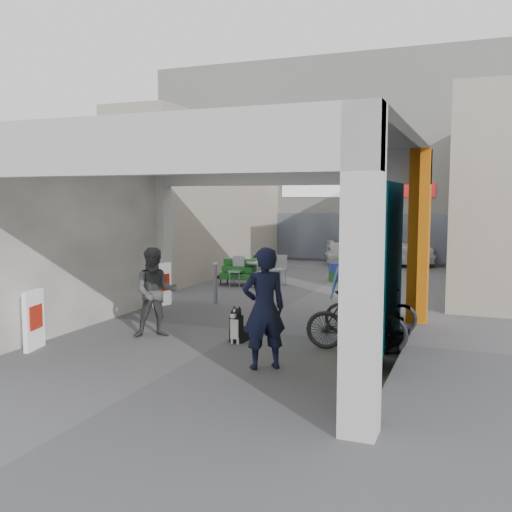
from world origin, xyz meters
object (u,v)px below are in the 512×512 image
at_px(man_with_dog, 264,308).
at_px(man_back_turned, 156,292).
at_px(bicycle_rear, 356,321).
at_px(man_crates, 376,252).
at_px(border_collie, 238,328).
at_px(man_elderly, 351,284).
at_px(cafe_set, 257,274).
at_px(bicycle_front, 371,310).
at_px(produce_stand, 239,275).
at_px(white_van, 380,248).

distance_m(man_with_dog, man_back_turned, 2.76).
bearing_deg(bicycle_rear, man_crates, 3.46).
bearing_deg(border_collie, man_back_turned, -169.59).
xyz_separation_m(man_back_turned, bicycle_rear, (3.62, 0.31, -0.31)).
distance_m(border_collie, man_elderly, 2.71).
bearing_deg(border_collie, bicycle_rear, 9.34).
bearing_deg(cafe_set, bicycle_front, -49.19).
distance_m(man_back_turned, bicycle_rear, 3.64).
distance_m(produce_stand, bicycle_front, 6.47).
distance_m(man_elderly, man_crates, 5.86).
bearing_deg(man_with_dog, man_elderly, -136.34).
xyz_separation_m(man_elderly, white_van, (-1.03, 10.04, -0.14)).
height_order(man_with_dog, man_crates, man_with_dog).
distance_m(produce_stand, bicycle_rear, 7.47).
bearing_deg(man_elderly, man_back_turned, -154.30).
relative_size(bicycle_front, white_van, 0.43).
bearing_deg(cafe_set, man_elderly, -48.85).
xyz_separation_m(bicycle_rear, white_van, (-1.56, 12.04, 0.17)).
bearing_deg(bicycle_rear, man_with_dog, 138.66).
xyz_separation_m(cafe_set, bicycle_rear, (4.12, -6.12, 0.20)).
bearing_deg(man_with_dog, border_collie, -89.55).
relative_size(cafe_set, man_elderly, 0.87).
distance_m(produce_stand, border_collie, 6.56).
relative_size(man_with_dog, white_van, 0.46).
height_order(man_elderly, bicycle_rear, man_elderly).
bearing_deg(bicycle_rear, man_back_turned, 90.99).
distance_m(man_with_dog, bicycle_rear, 1.84).
height_order(man_with_dog, bicycle_rear, man_with_dog).
distance_m(cafe_set, white_van, 6.47).
xyz_separation_m(cafe_set, man_elderly, (3.60, -4.12, 0.51)).
bearing_deg(produce_stand, border_collie, -87.33).
distance_m(produce_stand, white_van, 6.89).
height_order(man_back_turned, man_crates, man_crates).
height_order(man_elderly, bicycle_front, man_elderly).
distance_m(man_crates, bicycle_rear, 7.91).
relative_size(man_back_turned, bicycle_front, 0.96).
relative_size(border_collie, white_van, 0.17).
relative_size(cafe_set, man_crates, 0.79).
bearing_deg(man_elderly, man_crates, 83.71).
bearing_deg(bicycle_rear, cafe_set, 30.08).
height_order(man_elderly, man_crates, man_crates).
bearing_deg(cafe_set, produce_stand, -154.03).
bearing_deg(man_back_turned, border_collie, -28.70).
bearing_deg(white_van, bicycle_front, 169.45).
bearing_deg(border_collie, man_with_dog, -47.67).
distance_m(border_collie, man_crates, 8.09).
bearing_deg(man_back_turned, bicycle_front, -9.66).
xyz_separation_m(man_with_dog, man_elderly, (0.56, 3.42, -0.09)).
distance_m(man_back_turned, bicycle_front, 3.99).
distance_m(bicycle_front, white_van, 10.81).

